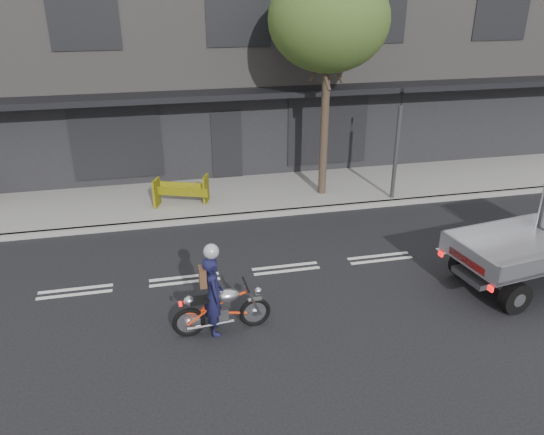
{
  "coord_description": "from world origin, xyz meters",
  "views": [
    {
      "loc": [
        -2.71,
        -10.71,
        6.3
      ],
      "look_at": [
        -0.23,
        0.5,
        1.14
      ],
      "focal_mm": 35.0,
      "sensor_mm": 36.0,
      "label": 1
    }
  ],
  "objects_px": {
    "traffic_light_pole": "(396,151)",
    "construction_barrier": "(182,193)",
    "street_tree": "(329,20)",
    "motorcycle": "(222,308)",
    "rider": "(213,296)"
  },
  "relations": [
    {
      "from": "traffic_light_pole",
      "to": "construction_barrier",
      "type": "xyz_separation_m",
      "value": [
        -6.37,
        0.65,
        -1.07
      ]
    },
    {
      "from": "street_tree",
      "to": "construction_barrier",
      "type": "distance_m",
      "value": 6.41
    },
    {
      "from": "construction_barrier",
      "to": "traffic_light_pole",
      "type": "bearing_deg",
      "value": -5.82
    },
    {
      "from": "traffic_light_pole",
      "to": "motorcycle",
      "type": "height_order",
      "value": "traffic_light_pole"
    },
    {
      "from": "motorcycle",
      "to": "traffic_light_pole",
      "type": "bearing_deg",
      "value": 39.45
    },
    {
      "from": "traffic_light_pole",
      "to": "motorcycle",
      "type": "relative_size",
      "value": 1.8
    },
    {
      "from": "street_tree",
      "to": "traffic_light_pole",
      "type": "xyz_separation_m",
      "value": [
        2.0,
        -0.85,
        -3.63
      ]
    },
    {
      "from": "street_tree",
      "to": "traffic_light_pole",
      "type": "bearing_deg",
      "value": -23.03
    },
    {
      "from": "traffic_light_pole",
      "to": "rider",
      "type": "bearing_deg",
      "value": -138.48
    },
    {
      "from": "motorcycle",
      "to": "street_tree",
      "type": "bearing_deg",
      "value": 54.81
    },
    {
      "from": "traffic_light_pole",
      "to": "motorcycle",
      "type": "bearing_deg",
      "value": -137.77
    },
    {
      "from": "rider",
      "to": "construction_barrier",
      "type": "distance_m",
      "value": 6.1
    },
    {
      "from": "construction_barrier",
      "to": "rider",
      "type": "bearing_deg",
      "value": -87.9
    },
    {
      "from": "rider",
      "to": "motorcycle",
      "type": "bearing_deg",
      "value": -92.77
    },
    {
      "from": "street_tree",
      "to": "construction_barrier",
      "type": "height_order",
      "value": "street_tree"
    }
  ]
}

